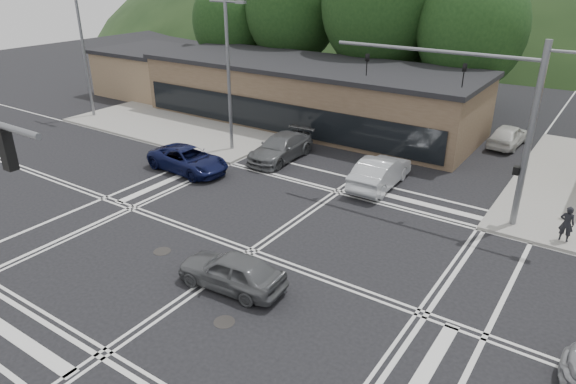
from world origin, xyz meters
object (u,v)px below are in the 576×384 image
Objects in this scene: car_queue_a at (380,172)px; car_northbound at (281,148)px; car_blue_west at (188,160)px; pedestrian at (567,224)px; car_queue_b at (508,135)px; car_grey_center at (232,271)px.

car_queue_a reaches higher than car_northbound.
car_blue_west is 18.77m from pedestrian.
car_queue_b is at bearing -39.92° from car_blue_west.
car_queue_a is at bearing -4.58° from car_northbound.
car_northbound reaches higher than car_blue_west.
car_blue_west is 11.79m from car_grey_center.
pedestrian reaches higher than car_blue_west.
car_queue_b is at bearing 42.75° from car_northbound.
car_grey_center reaches higher than car_blue_west.
car_queue_a is 8.93m from pedestrian.
car_northbound is 3.24× the size of pedestrian.
car_grey_center is (9.23, -7.33, 0.00)m from car_blue_west.
car_blue_west is at bearing -126.35° from car_northbound.
car_grey_center is 11.34m from car_queue_a.
pedestrian is at bearing 132.47° from car_grey_center.
car_queue_b is 12.65m from pedestrian.
car_queue_a is 3.09× the size of pedestrian.
car_queue_a is at bearing 73.32° from car_queue_b.
car_northbound is at bearing -157.49° from car_grey_center.
car_northbound is (-6.07, 11.76, 0.04)m from car_grey_center.
car_grey_center is at bearing -63.52° from car_northbound.
car_northbound reaches higher than car_queue_b.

